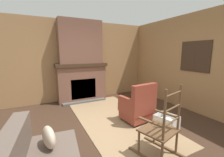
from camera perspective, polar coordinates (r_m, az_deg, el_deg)
ground_plane at (r=3.40m, az=-0.19°, el=-18.89°), size 14.00×14.00×0.00m
wood_panel_wall_left at (r=5.36m, az=-12.39°, el=6.58°), size 0.06×5.58×2.69m
wood_panel_wall_back at (r=4.69m, az=28.66°, el=5.20°), size 5.58×0.09×2.69m
fireplace_hearth at (r=5.20m, az=-11.38°, el=-1.38°), size 0.65×1.68×1.28m
chimney_breast at (r=5.12m, az=-11.94°, el=13.51°), size 0.39×1.39×1.39m
area_rug at (r=3.86m, az=1.30°, el=-15.09°), size 3.44×1.67×0.01m
armchair at (r=3.66m, az=9.87°, el=-10.75°), size 0.68×0.75×0.95m
rocking_chair at (r=2.59m, az=18.02°, el=-18.88°), size 0.90×0.69×1.17m
firewood_stack at (r=4.71m, az=11.08°, el=-9.16°), size 0.51×0.38×0.29m
laundry_basket at (r=3.52m, az=20.00°, el=-15.51°), size 0.52×0.46×0.32m
oil_lamp_vase at (r=5.03m, az=-18.92°, el=6.47°), size 0.09×0.09×0.29m
storage_case at (r=5.25m, az=-8.62°, el=6.71°), size 0.14×0.23×0.15m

